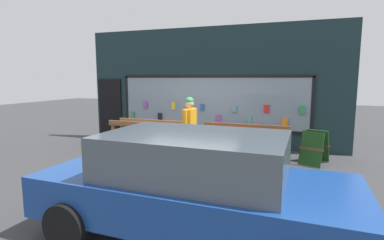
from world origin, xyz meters
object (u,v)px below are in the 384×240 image
(small_dog, at_px, (208,154))
(display_table_left, at_px, (149,127))
(sandwich_board_sign, at_px, (315,147))
(parked_car, at_px, (194,184))
(person_browsing, at_px, (190,124))
(display_table_right, at_px, (243,133))

(small_dog, bearing_deg, display_table_left, 69.91)
(sandwich_board_sign, xyz_separation_m, parked_car, (-1.70, -4.27, 0.31))
(display_table_left, relative_size, person_browsing, 1.38)
(display_table_right, bearing_deg, display_table_left, -179.95)
(display_table_right, relative_size, parked_car, 0.55)
(display_table_left, relative_size, parked_car, 0.55)
(sandwich_board_sign, distance_m, parked_car, 4.61)
(display_table_right, distance_m, parked_car, 4.01)
(parked_car, bearing_deg, small_dog, 104.79)
(person_browsing, bearing_deg, small_dog, -109.30)
(small_dog, bearing_deg, sandwich_board_sign, -65.10)
(person_browsing, height_order, small_dog, person_browsing)
(person_browsing, distance_m, parked_car, 3.66)
(person_browsing, bearing_deg, sandwich_board_sign, -72.59)
(display_table_right, xyz_separation_m, sandwich_board_sign, (1.74, 0.26, -0.30))
(sandwich_board_sign, bearing_deg, person_browsing, -144.00)
(sandwich_board_sign, bearing_deg, display_table_left, -156.52)
(display_table_left, bearing_deg, sandwich_board_sign, 3.43)
(display_table_left, bearing_deg, display_table_right, 0.05)
(small_dog, xyz_separation_m, parked_car, (0.75, -3.21, 0.44))
(small_dog, relative_size, sandwich_board_sign, 0.64)
(sandwich_board_sign, bearing_deg, display_table_right, -151.29)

